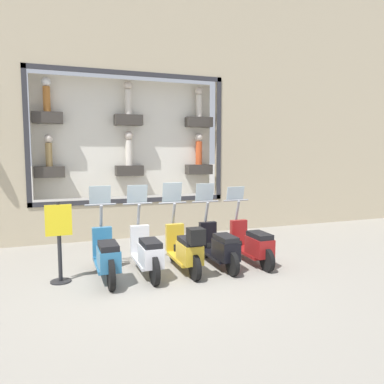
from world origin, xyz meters
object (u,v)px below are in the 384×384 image
at_px(scooter_black_1, 220,247).
at_px(shop_sign_post, 59,240).
at_px(scooter_white_3, 147,253).
at_px(scooter_yellow_2, 186,248).
at_px(scooter_red_0, 253,244).
at_px(scooter_teal_4, 107,256).

bearing_deg(scooter_black_1, shop_sign_post, 86.82).
relative_size(scooter_white_3, shop_sign_post, 1.25).
distance_m(scooter_black_1, scooter_yellow_2, 0.75).
bearing_deg(scooter_black_1, scooter_white_3, 89.82).
xyz_separation_m(scooter_red_0, shop_sign_post, (0.17, 3.77, 0.35)).
bearing_deg(scooter_black_1, scooter_red_0, -90.27).
xyz_separation_m(scooter_yellow_2, scooter_white_3, (0.07, 0.75, -0.03)).
bearing_deg(scooter_teal_4, scooter_red_0, -90.21).
bearing_deg(scooter_teal_4, shop_sign_post, 78.49).
xyz_separation_m(scooter_black_1, scooter_teal_4, (0.01, 2.24, 0.03)).
bearing_deg(scooter_red_0, scooter_yellow_2, 92.20).
bearing_deg(scooter_yellow_2, scooter_red_0, -87.80).
xyz_separation_m(scooter_black_1, scooter_yellow_2, (-0.06, 0.75, 0.05)).
bearing_deg(scooter_yellow_2, shop_sign_post, 84.27).
bearing_deg(scooter_yellow_2, scooter_teal_4, 87.39).
distance_m(scooter_yellow_2, scooter_white_3, 0.75).
distance_m(scooter_black_1, shop_sign_post, 3.05).
height_order(scooter_red_0, shop_sign_post, scooter_red_0).
xyz_separation_m(scooter_red_0, scooter_teal_4, (0.01, 2.98, 0.03)).
relative_size(scooter_white_3, scooter_teal_4, 1.00).
relative_size(scooter_red_0, scooter_black_1, 1.00).
xyz_separation_m(scooter_red_0, scooter_black_1, (0.00, 0.75, 0.01)).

